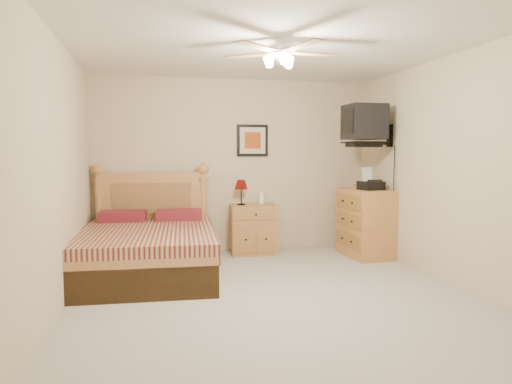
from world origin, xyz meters
TOP-DOWN VIEW (x-y plane):
  - floor at (0.00, 0.00)m, footprint 4.50×4.50m
  - ceiling at (0.00, 0.00)m, footprint 4.00×4.50m
  - wall_back at (0.00, 2.25)m, footprint 4.00×0.04m
  - wall_front at (0.00, -2.25)m, footprint 4.00×0.04m
  - wall_left at (-2.00, 0.00)m, footprint 0.04×4.50m
  - wall_right at (2.00, 0.00)m, footprint 0.04×4.50m
  - bed at (-1.24, 1.12)m, footprint 1.65×2.10m
  - nightstand at (0.23, 2.00)m, footprint 0.68×0.53m
  - table_lamp at (0.06, 2.03)m, footprint 0.20×0.20m
  - lotion_bottle at (0.36, 2.03)m, footprint 0.10×0.10m
  - framed_picture at (0.27, 2.23)m, footprint 0.46×0.04m
  - dresser at (1.73, 1.48)m, footprint 0.59×0.82m
  - fax_machine at (1.74, 1.38)m, footprint 0.33×0.34m
  - magazine_lower at (1.71, 1.71)m, footprint 0.26×0.32m
  - magazine_upper at (1.72, 1.73)m, footprint 0.23×0.30m
  - wall_tv at (1.75, 1.34)m, footprint 0.56×0.46m
  - ceiling_fan at (0.00, -0.20)m, footprint 1.14×1.14m

SIDE VIEW (x-z plane):
  - floor at x=0.00m, z-range 0.00..0.00m
  - nightstand at x=0.23m, z-range 0.00..0.70m
  - dresser at x=1.73m, z-range 0.00..0.94m
  - bed at x=-1.24m, z-range 0.00..1.30m
  - lotion_bottle at x=0.36m, z-range 0.70..0.91m
  - table_lamp at x=0.06m, z-range 0.70..1.06m
  - magazine_lower at x=1.71m, z-range 0.94..0.96m
  - magazine_upper at x=1.72m, z-range 0.96..0.99m
  - fax_machine at x=1.74m, z-range 0.94..1.24m
  - wall_back at x=0.00m, z-range 0.00..2.50m
  - wall_front at x=0.00m, z-range 0.00..2.50m
  - wall_left at x=-2.00m, z-range 0.00..2.50m
  - wall_right at x=2.00m, z-range 0.00..2.50m
  - framed_picture at x=0.27m, z-range 1.39..1.85m
  - wall_tv at x=1.75m, z-range 1.52..2.10m
  - ceiling_fan at x=0.00m, z-range 2.22..2.50m
  - ceiling at x=0.00m, z-range 2.48..2.52m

